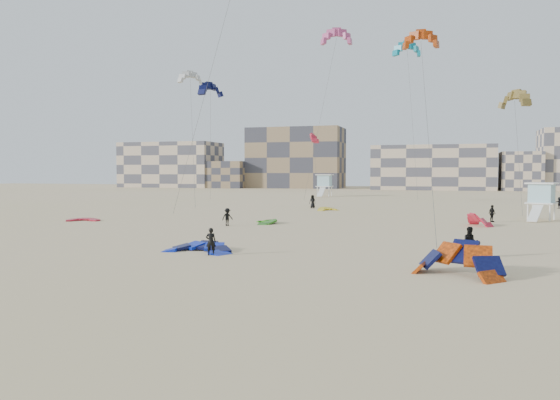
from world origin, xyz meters
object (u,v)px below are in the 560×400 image
(kitesurfer_main, at_px, (211,242))
(kite_ground_orange, at_px, (457,276))
(lifeguard_tower_near, at_px, (541,201))
(kite_ground_blue, at_px, (199,252))

(kitesurfer_main, bearing_deg, kite_ground_orange, 150.48)
(kite_ground_orange, relative_size, lifeguard_tower_near, 0.77)
(kite_ground_orange, bearing_deg, kitesurfer_main, -163.78)
(kitesurfer_main, bearing_deg, lifeguard_tower_near, -145.06)
(kite_ground_blue, distance_m, kite_ground_orange, 15.59)
(kite_ground_orange, bearing_deg, kite_ground_blue, -167.09)
(kite_ground_blue, bearing_deg, kitesurfer_main, -34.99)
(kite_ground_orange, height_order, lifeguard_tower_near, lifeguard_tower_near)
(kitesurfer_main, xyz_separation_m, lifeguard_tower_near, (22.54, 31.43, 1.08))
(kitesurfer_main, bearing_deg, kite_ground_blue, -59.88)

